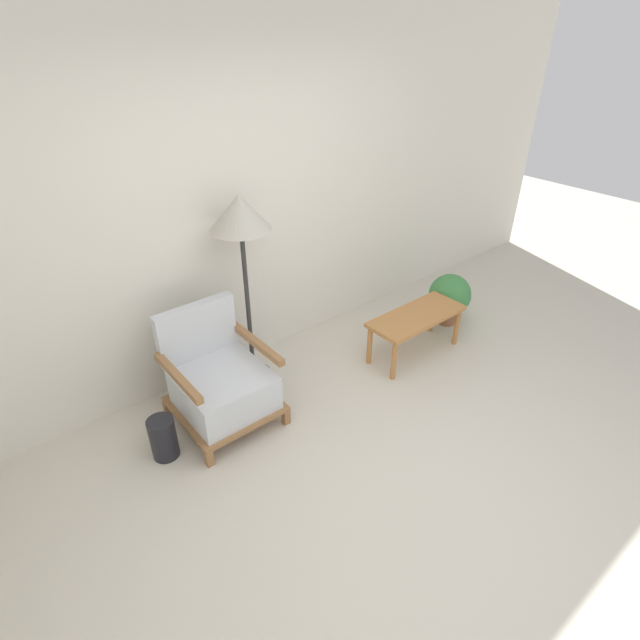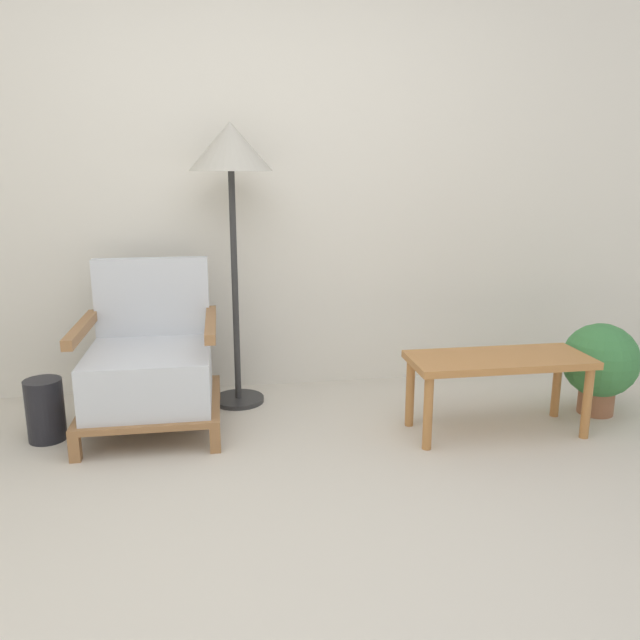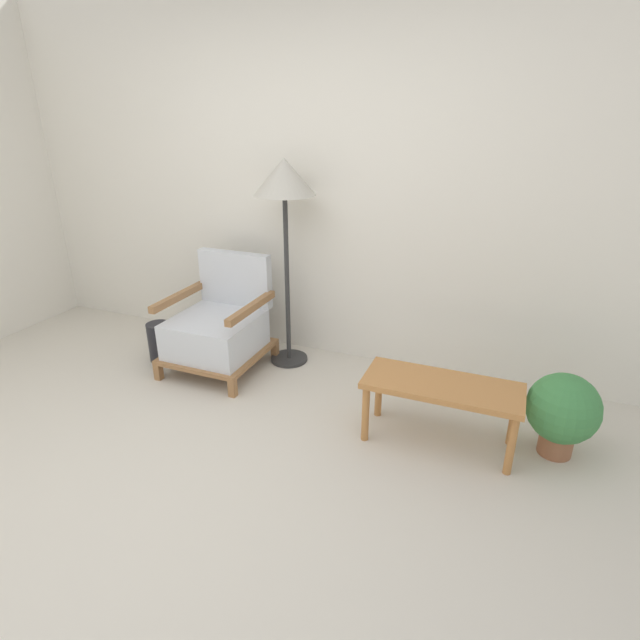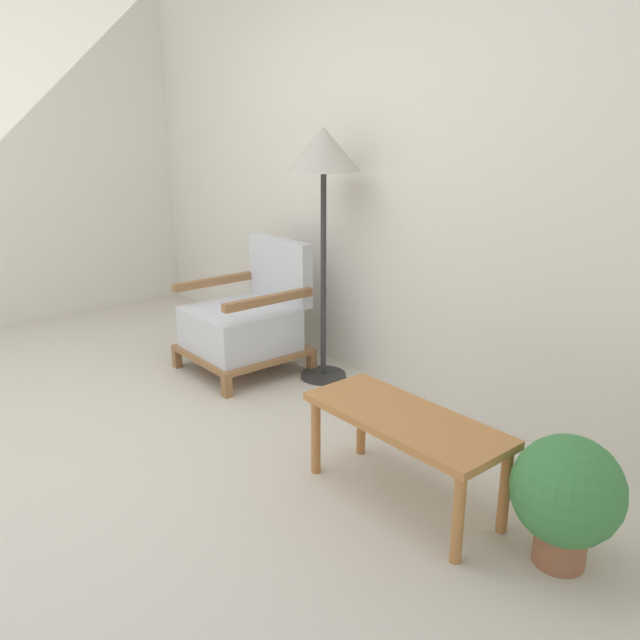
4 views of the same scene
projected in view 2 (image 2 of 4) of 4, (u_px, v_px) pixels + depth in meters
name	position (u px, v px, depth m)	size (l,w,h in m)	color
ground_plane	(305.00, 605.00, 1.89)	(14.00, 14.00, 0.00)	beige
wall_back	(255.00, 158.00, 3.54)	(8.00, 0.06, 2.70)	silver
armchair	(151.00, 366.00, 3.13)	(0.68, 0.69, 0.83)	olive
floor_lamp	(231.00, 162.00, 3.24)	(0.44, 0.44, 1.53)	#2D2D2D
coffee_table	(499.00, 367.00, 3.07)	(0.89, 0.36, 0.39)	#B2753D
vase	(45.00, 410.00, 3.02)	(0.18, 0.18, 0.31)	black
potted_plant	(600.00, 363.00, 3.32)	(0.39, 0.39, 0.50)	#935B3D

